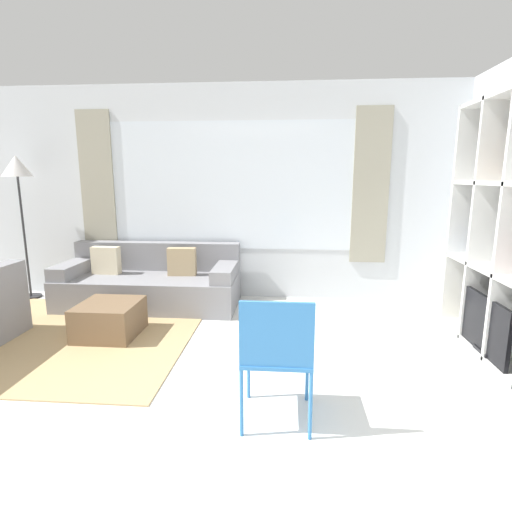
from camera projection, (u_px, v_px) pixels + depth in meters
ground_plane at (142, 483)px, 2.08m from camera, size 16.00×16.00×0.00m
wall_back at (231, 194)px, 5.12m from camera, size 6.93×0.11×2.70m
area_rug at (66, 336)px, 3.98m from camera, size 2.49×2.30×0.01m
couch_main at (151, 283)px, 4.94m from camera, size 2.14×0.88×0.74m
ottoman at (110, 320)px, 3.97m from camera, size 0.57×0.59×0.34m
floor_lamp at (17, 174)px, 4.98m from camera, size 0.36×0.36×1.83m
folding_chair at (277, 349)px, 2.47m from camera, size 0.44×0.46×0.86m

